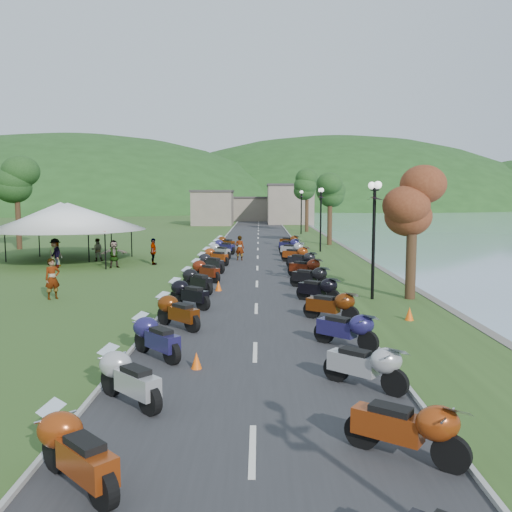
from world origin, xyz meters
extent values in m
cube|color=#2F2F31|center=(0.00, 40.00, 0.01)|extent=(7.00, 120.00, 0.02)
cube|color=gray|center=(-2.00, 85.00, 2.50)|extent=(18.00, 16.00, 5.00)
imported|color=slate|center=(-8.82, 18.00, 0.00)|extent=(0.80, 0.78, 1.78)
imported|color=slate|center=(-10.98, 31.70, 0.00)|extent=(0.84, 0.58, 1.56)
imported|color=slate|center=(-12.52, 28.18, 0.00)|extent=(1.11, 1.24, 1.84)
cone|color=#F2590C|center=(-1.50, 8.49, 0.23)|extent=(0.29, 0.29, 0.45)
camera|label=1|loc=(0.12, -5.05, 4.46)|focal=38.00mm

